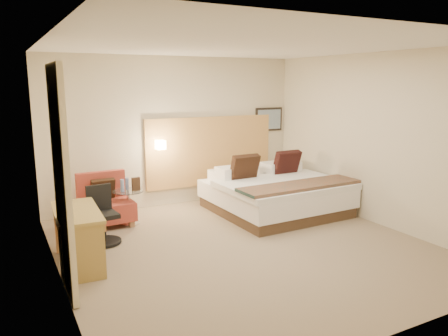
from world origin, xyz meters
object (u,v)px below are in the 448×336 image
lounge_chair (105,204)px  desk (79,222)px  desk_chair (103,220)px  bed (275,193)px  side_table (129,205)px

lounge_chair → desk: lounge_chair is taller
desk → desk_chair: bearing=57.0°
lounge_chair → desk_chair: bearing=-105.4°
bed → desk_chair: bed is taller
lounge_chair → desk: size_ratio=0.71×
lounge_chair → side_table: bearing=-25.0°
desk_chair → desk: bearing=-123.0°
side_table → desk_chair: (-0.56, -0.66, 0.03)m
desk → side_table: bearing=53.2°
desk → desk_chair: desk_chair is taller
lounge_chair → side_table: size_ratio=1.51×
bed → lounge_chair: (-2.79, 0.68, -0.00)m
lounge_chair → bed: bearing=-13.6°
lounge_chair → desk: 1.61m
side_table → desk: (-0.98, -1.31, 0.25)m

